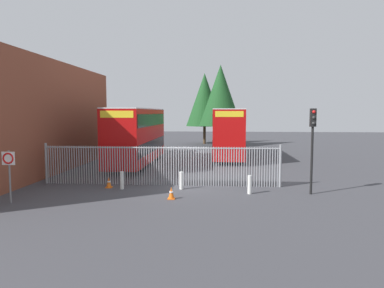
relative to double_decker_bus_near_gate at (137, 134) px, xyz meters
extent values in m
plane|color=#3D3D42|center=(4.59, 0.42, -2.42)|extent=(100.00, 100.00, 0.00)
cylinder|color=gray|center=(-3.57, -7.58, -1.32)|extent=(0.06, 0.06, 2.20)
cylinder|color=gray|center=(-3.43, -7.58, -1.32)|extent=(0.06, 0.06, 2.20)
cylinder|color=gray|center=(-3.29, -7.58, -1.32)|extent=(0.06, 0.06, 2.20)
cylinder|color=gray|center=(-3.15, -7.58, -1.32)|extent=(0.06, 0.06, 2.20)
cylinder|color=gray|center=(-3.01, -7.58, -1.32)|extent=(0.06, 0.06, 2.20)
cylinder|color=gray|center=(-2.87, -7.58, -1.32)|extent=(0.06, 0.06, 2.20)
cylinder|color=gray|center=(-2.73, -7.58, -1.32)|extent=(0.06, 0.06, 2.20)
cylinder|color=gray|center=(-2.59, -7.58, -1.32)|extent=(0.06, 0.06, 2.20)
cylinder|color=gray|center=(-2.45, -7.58, -1.32)|extent=(0.06, 0.06, 2.20)
cylinder|color=gray|center=(-2.31, -7.58, -1.32)|extent=(0.06, 0.06, 2.20)
cylinder|color=gray|center=(-2.17, -7.58, -1.32)|extent=(0.06, 0.06, 2.20)
cylinder|color=gray|center=(-2.03, -7.58, -1.32)|extent=(0.06, 0.06, 2.20)
cylinder|color=gray|center=(-1.89, -7.58, -1.32)|extent=(0.06, 0.06, 2.20)
cylinder|color=gray|center=(-1.75, -7.58, -1.32)|extent=(0.06, 0.06, 2.20)
cylinder|color=gray|center=(-1.61, -7.58, -1.32)|extent=(0.06, 0.06, 2.20)
cylinder|color=gray|center=(-1.47, -7.58, -1.32)|extent=(0.06, 0.06, 2.20)
cylinder|color=gray|center=(-1.33, -7.58, -1.32)|extent=(0.06, 0.06, 2.20)
cylinder|color=gray|center=(-1.19, -7.58, -1.32)|extent=(0.06, 0.06, 2.20)
cylinder|color=gray|center=(-1.04, -7.58, -1.32)|extent=(0.06, 0.06, 2.20)
cylinder|color=gray|center=(-0.90, -7.58, -1.32)|extent=(0.06, 0.06, 2.20)
cylinder|color=gray|center=(-0.76, -7.58, -1.32)|extent=(0.06, 0.06, 2.20)
cylinder|color=gray|center=(-0.62, -7.58, -1.32)|extent=(0.06, 0.06, 2.20)
cylinder|color=gray|center=(-0.48, -7.58, -1.32)|extent=(0.06, 0.06, 2.20)
cylinder|color=gray|center=(-0.34, -7.58, -1.32)|extent=(0.06, 0.06, 2.20)
cylinder|color=gray|center=(-0.20, -7.58, -1.32)|extent=(0.06, 0.06, 2.20)
cylinder|color=gray|center=(-0.06, -7.58, -1.32)|extent=(0.06, 0.06, 2.20)
cylinder|color=gray|center=(0.08, -7.58, -1.32)|extent=(0.06, 0.06, 2.20)
cylinder|color=gray|center=(0.22, -7.58, -1.32)|extent=(0.06, 0.06, 2.20)
cylinder|color=gray|center=(0.36, -7.58, -1.32)|extent=(0.06, 0.06, 2.20)
cylinder|color=gray|center=(0.50, -7.58, -1.32)|extent=(0.06, 0.06, 2.20)
cylinder|color=gray|center=(0.64, -7.58, -1.32)|extent=(0.06, 0.06, 2.20)
cylinder|color=gray|center=(0.78, -7.58, -1.32)|extent=(0.06, 0.06, 2.20)
cylinder|color=gray|center=(0.92, -7.58, -1.32)|extent=(0.06, 0.06, 2.20)
cylinder|color=gray|center=(1.06, -7.58, -1.32)|extent=(0.06, 0.06, 2.20)
cylinder|color=gray|center=(1.20, -7.58, -1.32)|extent=(0.06, 0.06, 2.20)
cylinder|color=gray|center=(1.34, -7.58, -1.32)|extent=(0.06, 0.06, 2.20)
cylinder|color=gray|center=(1.48, -7.58, -1.32)|extent=(0.06, 0.06, 2.20)
cylinder|color=gray|center=(1.62, -7.58, -1.32)|extent=(0.06, 0.06, 2.20)
cylinder|color=gray|center=(1.76, -7.58, -1.32)|extent=(0.06, 0.06, 2.20)
cylinder|color=gray|center=(1.91, -7.58, -1.32)|extent=(0.06, 0.06, 2.20)
cylinder|color=gray|center=(2.05, -7.58, -1.32)|extent=(0.06, 0.06, 2.20)
cylinder|color=gray|center=(2.19, -7.58, -1.32)|extent=(0.06, 0.06, 2.20)
cylinder|color=gray|center=(2.33, -7.58, -1.32)|extent=(0.06, 0.06, 2.20)
cylinder|color=gray|center=(2.47, -7.58, -1.32)|extent=(0.06, 0.06, 2.20)
cylinder|color=gray|center=(2.61, -7.58, -1.32)|extent=(0.06, 0.06, 2.20)
cylinder|color=gray|center=(2.75, -7.58, -1.32)|extent=(0.06, 0.06, 2.20)
cylinder|color=gray|center=(2.89, -7.58, -1.32)|extent=(0.06, 0.06, 2.20)
cylinder|color=gray|center=(3.03, -7.58, -1.32)|extent=(0.06, 0.06, 2.20)
cylinder|color=gray|center=(3.17, -7.58, -1.32)|extent=(0.06, 0.06, 2.20)
cylinder|color=gray|center=(3.31, -7.58, -1.32)|extent=(0.06, 0.06, 2.20)
cylinder|color=gray|center=(3.45, -7.58, -1.32)|extent=(0.06, 0.06, 2.20)
cylinder|color=gray|center=(3.59, -7.58, -1.32)|extent=(0.06, 0.06, 2.20)
cylinder|color=gray|center=(3.73, -7.58, -1.32)|extent=(0.06, 0.06, 2.20)
cylinder|color=gray|center=(3.87, -7.58, -1.32)|extent=(0.06, 0.06, 2.20)
cylinder|color=gray|center=(4.01, -7.58, -1.32)|extent=(0.06, 0.06, 2.20)
cylinder|color=gray|center=(4.15, -7.58, -1.32)|extent=(0.06, 0.06, 2.20)
cylinder|color=gray|center=(4.29, -7.58, -1.32)|extent=(0.06, 0.06, 2.20)
cylinder|color=gray|center=(4.43, -7.58, -1.32)|extent=(0.06, 0.06, 2.20)
cylinder|color=gray|center=(4.57, -7.58, -1.32)|extent=(0.06, 0.06, 2.20)
cylinder|color=gray|center=(4.71, -7.58, -1.32)|extent=(0.06, 0.06, 2.20)
cylinder|color=gray|center=(4.85, -7.58, -1.32)|extent=(0.06, 0.06, 2.20)
cylinder|color=gray|center=(5.00, -7.58, -1.32)|extent=(0.06, 0.06, 2.20)
cylinder|color=gray|center=(5.14, -7.58, -1.32)|extent=(0.06, 0.06, 2.20)
cylinder|color=gray|center=(5.28, -7.58, -1.32)|extent=(0.06, 0.06, 2.20)
cylinder|color=gray|center=(5.42, -7.58, -1.32)|extent=(0.06, 0.06, 2.20)
cylinder|color=gray|center=(5.56, -7.58, -1.32)|extent=(0.06, 0.06, 2.20)
cylinder|color=gray|center=(5.70, -7.58, -1.32)|extent=(0.06, 0.06, 2.20)
cylinder|color=gray|center=(5.84, -7.58, -1.32)|extent=(0.06, 0.06, 2.20)
cylinder|color=gray|center=(5.98, -7.58, -1.32)|extent=(0.06, 0.06, 2.20)
cylinder|color=gray|center=(6.12, -7.58, -1.32)|extent=(0.06, 0.06, 2.20)
cylinder|color=gray|center=(6.26, -7.58, -1.32)|extent=(0.06, 0.06, 2.20)
cylinder|color=gray|center=(6.40, -7.58, -1.32)|extent=(0.06, 0.06, 2.20)
cylinder|color=gray|center=(6.54, -7.58, -1.32)|extent=(0.06, 0.06, 2.20)
cylinder|color=gray|center=(6.68, -7.58, -1.32)|extent=(0.06, 0.06, 2.20)
cylinder|color=gray|center=(6.82, -7.58, -1.32)|extent=(0.06, 0.06, 2.20)
cylinder|color=gray|center=(6.96, -7.58, -1.32)|extent=(0.06, 0.06, 2.20)
cylinder|color=gray|center=(7.10, -7.58, -1.32)|extent=(0.06, 0.06, 2.20)
cylinder|color=gray|center=(7.24, -7.58, -1.32)|extent=(0.06, 0.06, 2.20)
cylinder|color=gray|center=(7.38, -7.58, -1.32)|extent=(0.06, 0.06, 2.20)
cylinder|color=gray|center=(7.52, -7.58, -1.32)|extent=(0.06, 0.06, 2.20)
cylinder|color=gray|center=(7.66, -7.58, -1.32)|extent=(0.06, 0.06, 2.20)
cylinder|color=gray|center=(7.80, -7.58, -1.32)|extent=(0.06, 0.06, 2.20)
cylinder|color=gray|center=(7.94, -7.58, -1.32)|extent=(0.06, 0.06, 2.20)
cylinder|color=gray|center=(8.09, -7.58, -1.32)|extent=(0.06, 0.06, 2.20)
cylinder|color=gray|center=(8.23, -7.58, -1.32)|extent=(0.06, 0.06, 2.20)
cylinder|color=gray|center=(8.37, -7.58, -1.32)|extent=(0.06, 0.06, 2.20)
cylinder|color=gray|center=(8.51, -7.58, -1.32)|extent=(0.06, 0.06, 2.20)
cylinder|color=gray|center=(8.65, -7.58, -1.32)|extent=(0.06, 0.06, 2.20)
cylinder|color=gray|center=(8.79, -7.58, -1.32)|extent=(0.06, 0.06, 2.20)
cylinder|color=gray|center=(8.93, -7.58, -1.32)|extent=(0.06, 0.06, 2.20)
cylinder|color=gray|center=(9.07, -7.58, -1.32)|extent=(0.06, 0.06, 2.20)
cylinder|color=gray|center=(9.21, -7.58, -1.32)|extent=(0.06, 0.06, 2.20)
cylinder|color=gray|center=(9.35, -7.58, -1.32)|extent=(0.06, 0.06, 2.20)
cylinder|color=gray|center=(9.49, -7.58, -1.32)|extent=(0.06, 0.06, 2.20)
cylinder|color=gray|center=(9.63, -7.58, -1.32)|extent=(0.06, 0.06, 2.20)
cylinder|color=gray|center=(9.77, -7.58, -1.32)|extent=(0.06, 0.06, 2.20)
cylinder|color=gray|center=(3.10, -7.58, -0.30)|extent=(13.34, 0.07, 0.07)
cylinder|color=gray|center=(-3.57, -7.58, -1.25)|extent=(0.14, 0.14, 2.35)
cylinder|color=gray|center=(9.77, -7.58, -1.25)|extent=(0.14, 0.14, 2.35)
cube|color=#B70C0C|center=(0.00, 0.01, -0.07)|extent=(2.50, 10.80, 4.00)
cube|color=black|center=(0.00, 0.01, -0.87)|extent=(2.54, 10.37, 0.90)
cube|color=black|center=(0.00, 0.01, 1.13)|extent=(2.54, 10.37, 0.90)
cube|color=yellow|center=(0.00, -5.34, 1.58)|extent=(2.12, 0.12, 0.44)
cube|color=silver|center=(0.00, 0.01, 1.96)|extent=(2.50, 10.80, 0.08)
cylinder|color=black|center=(-1.10, -3.34, -1.90)|extent=(0.30, 1.04, 1.04)
cylinder|color=black|center=(1.10, -3.34, -1.90)|extent=(0.30, 1.04, 1.04)
cylinder|color=black|center=(-1.10, 2.98, -1.90)|extent=(0.30, 1.04, 1.04)
cylinder|color=black|center=(1.10, 2.98, -1.90)|extent=(0.30, 1.04, 1.04)
cube|color=#B70C0C|center=(7.15, 5.03, -0.07)|extent=(2.50, 10.80, 4.00)
cube|color=black|center=(7.15, 5.03, -0.87)|extent=(2.54, 10.37, 0.90)
cube|color=black|center=(7.15, 5.03, 1.13)|extent=(2.54, 10.37, 0.90)
cube|color=yellow|center=(7.15, -0.32, 1.58)|extent=(2.12, 0.12, 0.44)
cube|color=silver|center=(7.15, 5.03, 1.96)|extent=(2.50, 10.80, 0.08)
cylinder|color=black|center=(6.05, 1.68, -1.90)|extent=(0.30, 1.04, 1.04)
cylinder|color=black|center=(8.25, 1.68, -1.90)|extent=(0.30, 1.04, 1.04)
cylinder|color=black|center=(6.05, 8.00, -1.90)|extent=(0.30, 1.04, 1.04)
cylinder|color=black|center=(8.25, 8.00, -1.90)|extent=(0.30, 1.04, 1.04)
cylinder|color=silver|center=(1.22, -8.77, -1.95)|extent=(0.20, 0.20, 0.95)
cylinder|color=silver|center=(4.40, -8.59, -1.95)|extent=(0.20, 0.20, 0.95)
cylinder|color=silver|center=(7.96, -9.39, -1.95)|extent=(0.20, 0.20, 0.95)
cube|color=orange|center=(4.16, -10.76, -2.40)|extent=(0.34, 0.34, 0.04)
cone|color=orange|center=(4.16, -10.76, -2.11)|extent=(0.28, 0.28, 0.55)
cylinder|color=white|center=(4.16, -10.76, -2.08)|extent=(0.19, 0.19, 0.07)
cube|color=orange|center=(0.41, -8.49, -2.40)|extent=(0.34, 0.34, 0.04)
cone|color=orange|center=(0.41, -8.49, -2.11)|extent=(0.28, 0.28, 0.55)
cylinder|color=white|center=(0.41, -8.49, -2.08)|extent=(0.19, 0.19, 0.07)
cylinder|color=slate|center=(-3.01, -12.06, -1.22)|extent=(0.08, 0.08, 2.40)
cube|color=white|center=(-3.01, -12.11, -0.37)|extent=(0.60, 0.03, 0.60)
torus|color=red|center=(-3.01, -12.12, -0.37)|extent=(0.52, 0.08, 0.52)
cylinder|color=black|center=(11.04, -9.20, -0.72)|extent=(0.12, 0.12, 3.40)
cube|color=black|center=(11.04, -9.20, 1.43)|extent=(0.28, 0.24, 0.90)
sphere|color=red|center=(11.04, -9.33, 1.71)|extent=(0.16, 0.16, 0.16)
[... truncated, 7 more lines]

